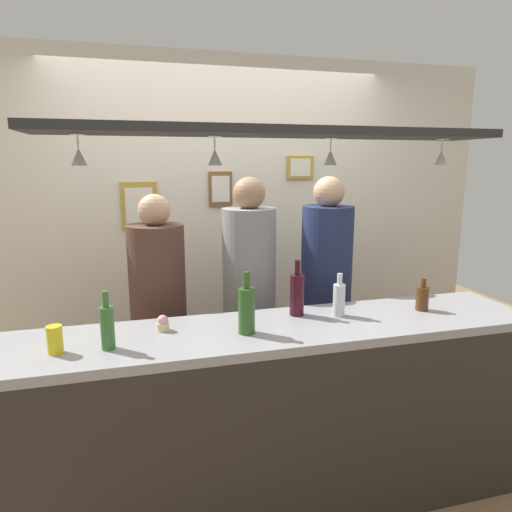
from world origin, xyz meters
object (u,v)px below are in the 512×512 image
(cupcake, at_px, (163,324))
(person_left_brown_shirt, at_px, (158,300))
(bottle_beer_green_import, at_px, (107,326))
(picture_frame_caricature, at_px, (139,205))
(bottle_champagne_green, at_px, (247,309))
(drink_can, at_px, (55,340))
(person_right_navy_shirt, at_px, (326,279))
(bottle_beer_brown_stubby, at_px, (422,298))
(bottle_soda_clear, at_px, (339,299))
(picture_frame_crest, at_px, (220,189))
(person_middle_grey_shirt, at_px, (249,284))
(picture_frame_upper_small, at_px, (300,167))
(bottle_wine_dark_red, at_px, (297,294))

(cupcake, bearing_deg, person_left_brown_shirt, 89.01)
(bottle_beer_green_import, distance_m, picture_frame_caricature, 1.54)
(bottle_champagne_green, distance_m, drink_can, 0.84)
(person_right_navy_shirt, bearing_deg, drink_can, -154.41)
(bottle_beer_green_import, distance_m, drink_can, 0.22)
(person_left_brown_shirt, relative_size, bottle_beer_green_import, 6.26)
(bottle_beer_brown_stubby, distance_m, picture_frame_caricature, 2.05)
(bottle_soda_clear, relative_size, picture_frame_crest, 0.88)
(person_right_navy_shirt, relative_size, bottle_soda_clear, 7.49)
(person_middle_grey_shirt, distance_m, bottle_beer_brown_stubby, 1.05)
(bottle_champagne_green, relative_size, bottle_soda_clear, 1.30)
(person_middle_grey_shirt, bearing_deg, picture_frame_caricature, 132.42)
(person_middle_grey_shirt, relative_size, picture_frame_upper_small, 7.82)
(cupcake, bearing_deg, bottle_beer_brown_stubby, -2.30)
(person_middle_grey_shirt, xyz_separation_m, person_right_navy_shirt, (0.53, -0.00, 0.00))
(person_middle_grey_shirt, relative_size, bottle_beer_green_import, 6.62)
(person_middle_grey_shirt, bearing_deg, picture_frame_crest, 93.43)
(cupcake, bearing_deg, person_middle_grey_shirt, 45.97)
(drink_can, relative_size, picture_frame_caricature, 0.36)
(cupcake, xyz_separation_m, picture_frame_upper_small, (1.19, 1.32, 0.72))
(person_right_navy_shirt, bearing_deg, bottle_beer_green_import, -150.66)
(person_left_brown_shirt, distance_m, person_middle_grey_shirt, 0.58)
(bottle_beer_brown_stubby, height_order, bottle_soda_clear, bottle_soda_clear)
(person_right_navy_shirt, xyz_separation_m, picture_frame_crest, (-0.58, 0.71, 0.57))
(bottle_beer_brown_stubby, distance_m, picture_frame_crest, 1.70)
(bottle_beer_brown_stubby, bearing_deg, person_middle_grey_shirt, 140.75)
(bottle_beer_green_import, xyz_separation_m, drink_can, (-0.22, 0.01, -0.04))
(bottle_beer_brown_stubby, relative_size, drink_can, 1.48)
(picture_frame_upper_small, relative_size, picture_frame_caricature, 0.65)
(picture_frame_caricature, bearing_deg, cupcake, -87.25)
(bottle_soda_clear, height_order, picture_frame_upper_small, picture_frame_upper_small)
(person_middle_grey_shirt, distance_m, cupcake, 0.84)
(person_middle_grey_shirt, bearing_deg, bottle_soda_clear, -62.45)
(bottle_champagne_green, bearing_deg, person_middle_grey_shirt, 74.67)
(picture_frame_upper_small, relative_size, picture_frame_crest, 0.85)
(picture_frame_upper_small, height_order, picture_frame_crest, picture_frame_upper_small)
(bottle_soda_clear, distance_m, picture_frame_crest, 1.48)
(bottle_beer_brown_stubby, relative_size, picture_frame_caricature, 0.53)
(person_right_navy_shirt, distance_m, picture_frame_upper_small, 1.02)
(person_right_navy_shirt, distance_m, bottle_champagne_green, 1.05)
(bottle_champagne_green, bearing_deg, picture_frame_upper_small, 61.04)
(bottle_beer_green_import, bearing_deg, person_right_navy_shirt, 29.34)
(person_middle_grey_shirt, relative_size, person_right_navy_shirt, 1.00)
(drink_can, xyz_separation_m, cupcake, (0.46, 0.15, -0.03))
(bottle_beer_brown_stubby, relative_size, bottle_soda_clear, 0.78)
(bottle_champagne_green, distance_m, picture_frame_crest, 1.54)
(bottle_wine_dark_red, xyz_separation_m, cupcake, (-0.70, -0.05, -0.08))
(bottle_champagne_green, xyz_separation_m, bottle_wine_dark_red, (0.32, 0.18, -0.00))
(bottle_beer_green_import, relative_size, bottle_soda_clear, 1.13)
(person_right_navy_shirt, xyz_separation_m, cupcake, (-1.12, -0.61, 0.01))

